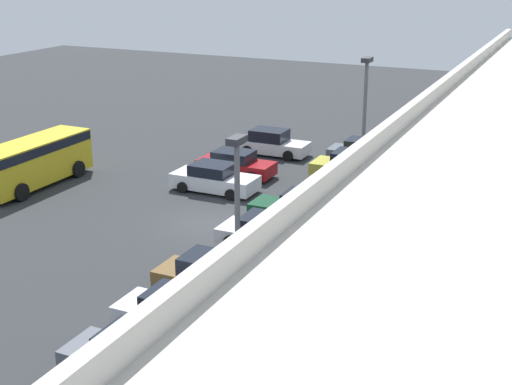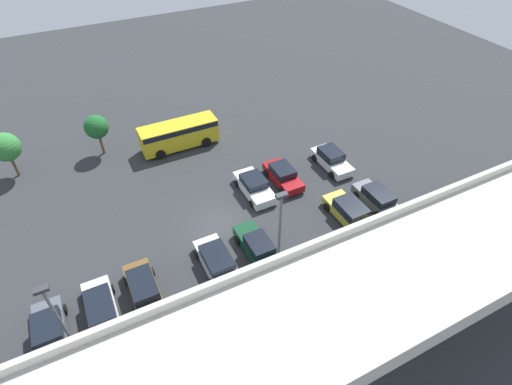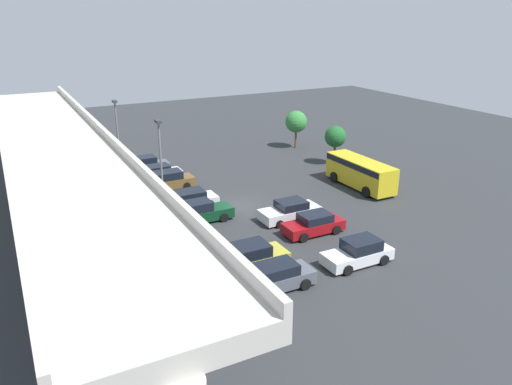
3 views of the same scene
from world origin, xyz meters
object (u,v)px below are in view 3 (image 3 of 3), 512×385
(parked_car_0, at_px, (277,277))
(tree_front_left, at_px, (335,137))
(lamp_post_mid_lot, at_px, (161,167))
(parked_car_3, at_px, (290,211))
(lamp_post_near_aisle, at_px, (118,134))
(parked_car_2, at_px, (314,224))
(parked_car_5, at_px, (189,199))
(parked_car_1, at_px, (250,256))
(parked_car_6, at_px, (168,180))
(parked_car_4, at_px, (200,212))
(parked_car_8, at_px, (146,165))
(parked_car_7, at_px, (156,173))
(shuttle_bus, at_px, (360,171))
(tree_front_centre, at_px, (296,122))
(parked_car_9, at_px, (358,253))

(parked_car_0, relative_size, tree_front_left, 1.08)
(lamp_post_mid_lot, bearing_deg, parked_car_3, -107.05)
(lamp_post_near_aisle, distance_m, tree_front_left, 21.58)
(parked_car_2, distance_m, parked_car_3, 2.93)
(parked_car_2, xyz_separation_m, parked_car_5, (8.87, 6.22, -0.00))
(parked_car_1, xyz_separation_m, parked_car_3, (5.34, -6.17, -0.05))
(parked_car_3, relative_size, lamp_post_near_aisle, 0.62)
(tree_front_left, bearing_deg, parked_car_6, 87.86)
(parked_car_4, bearing_deg, parked_car_5, 86.20)
(parked_car_3, xyz_separation_m, lamp_post_near_aisle, (15.43, 9.19, 3.76))
(parked_car_1, relative_size, parked_car_8, 1.05)
(tree_front_left, bearing_deg, parked_car_7, 79.14)
(parked_car_4, xyz_separation_m, shuttle_bus, (0.60, -15.71, 0.77))
(parked_car_6, bearing_deg, shuttle_bus, -26.32)
(parked_car_5, height_order, parked_car_6, parked_car_6)
(parked_car_0, relative_size, parked_car_6, 0.97)
(lamp_post_mid_lot, bearing_deg, lamp_post_near_aisle, 0.65)
(parked_car_5, bearing_deg, lamp_post_near_aisle, 108.45)
(lamp_post_near_aisle, bearing_deg, shuttle_bus, -122.71)
(parked_car_4, relative_size, parked_car_8, 1.07)
(parked_car_8, distance_m, tree_front_centre, 18.35)
(parked_car_6, distance_m, tree_front_centre, 19.22)
(parked_car_3, bearing_deg, parked_car_7, -65.76)
(parked_car_4, xyz_separation_m, parked_car_6, (8.29, -0.18, 0.03))
(parked_car_1, distance_m, parked_car_6, 16.47)
(parked_car_3, distance_m, parked_car_7, 15.26)
(parked_car_0, relative_size, parked_car_2, 0.97)
(shuttle_bus, bearing_deg, parked_car_3, -70.05)
(parked_car_2, xyz_separation_m, lamp_post_near_aisle, (18.36, 9.38, 3.76))
(parked_car_0, xyz_separation_m, parked_car_1, (2.94, 0.20, -0.00))
(parked_car_9, relative_size, tree_front_centre, 1.06)
(parked_car_4, xyz_separation_m, parked_car_5, (3.10, -0.21, -0.05))
(parked_car_8, relative_size, shuttle_bus, 0.59)
(parked_car_8, bearing_deg, tree_front_left, -19.70)
(parked_car_9, relative_size, lamp_post_near_aisle, 0.60)
(parked_car_0, bearing_deg, tree_front_centre, 56.07)
(parked_car_4, bearing_deg, parked_car_3, -24.49)
(parked_car_8, height_order, shuttle_bus, shuttle_bus)
(parked_car_9, bearing_deg, parked_car_2, -90.56)
(lamp_post_near_aisle, height_order, lamp_post_mid_lot, lamp_post_mid_lot)
(parked_car_1, bearing_deg, lamp_post_mid_lot, 109.52)
(parked_car_0, relative_size, tree_front_centre, 1.01)
(parked_car_1, bearing_deg, parked_car_7, 90.29)
(parked_car_3, bearing_deg, parked_car_6, -61.44)
(lamp_post_near_aisle, bearing_deg, parked_car_8, -60.97)
(parked_car_2, bearing_deg, parked_car_4, -41.91)
(parked_car_9, bearing_deg, parked_car_0, 2.24)
(tree_front_centre, bearing_deg, parked_car_8, 93.37)
(parked_car_6, bearing_deg, lamp_post_mid_lot, -109.71)
(lamp_post_mid_lot, relative_size, tree_front_centre, 1.88)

